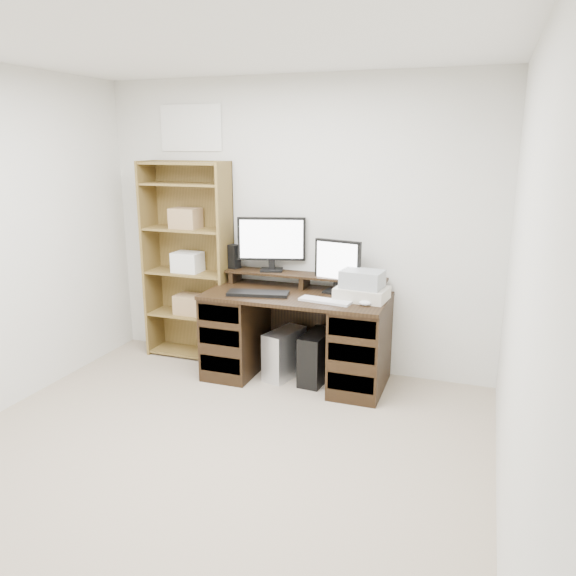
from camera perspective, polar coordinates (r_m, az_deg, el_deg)
The scene contains 14 objects.
room at distance 3.10m, azimuth -11.40°, elevation 1.14°, with size 3.54×4.04×2.54m.
desk at distance 4.72m, azimuth 0.87°, elevation -4.81°, with size 1.50×0.70×0.75m.
riser_shelf at distance 4.78m, azimuth 1.69°, elevation 1.12°, with size 1.40×0.22×0.12m.
monitor_wide at distance 4.86m, azimuth -1.68°, elevation 4.79°, with size 0.57×0.22×0.47m.
monitor_small at distance 4.62m, azimuth 5.05°, elevation 2.43°, with size 0.40×0.18×0.44m.
speaker at distance 5.00m, azimuth -5.48°, elevation 3.20°, with size 0.08×0.08×0.21m, color black.
keyboard_black at distance 4.57m, azimuth -3.07°, elevation -0.55°, with size 0.50×0.17×0.03m, color black.
keyboard_white at distance 4.38m, azimuth 3.80°, elevation -1.31°, with size 0.41×0.13×0.02m, color silver.
mouse at distance 4.32m, azimuth 7.84°, elevation -1.53°, with size 0.09×0.06×0.04m, color silver.
printer at distance 4.47m, azimuth 7.51°, elevation -0.55°, with size 0.40×0.30×0.10m, color beige.
basket at distance 4.44m, azimuth 7.56°, elevation 0.91°, with size 0.32×0.23×0.14m, color #949A9E.
tower_silver at distance 4.82m, azimuth -0.37°, elevation -6.68°, with size 0.18×0.41×0.41m, color silver.
tower_black at distance 4.74m, azimuth 2.91°, elevation -7.01°, with size 0.22×0.44×0.42m.
bookshelf at distance 5.21m, azimuth -10.03°, elevation 2.86°, with size 0.80×0.30×1.80m.
Camera 1 is at (1.57, -2.58, 1.96)m, focal length 35.00 mm.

